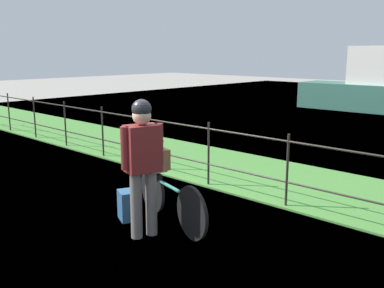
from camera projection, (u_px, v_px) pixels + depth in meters
The scene contains 8 objects.
ground_plane at pixel (111, 218), 5.95m from camera, with size 60.00×60.00×0.00m, color gray.
grass_strip at pixel (247, 172), 8.15m from camera, with size 27.00×2.40×0.03m, color #478438.
iron_fence at pixel (209, 150), 7.24m from camera, with size 18.04×0.04×1.09m.
bicycle_main at pixel (170, 199), 5.67m from camera, with size 1.68×0.51×0.66m.
wooden_crate at pixel (156, 159), 5.91m from camera, with size 0.36×0.26×0.28m, color brown.
terrier_dog at pixel (156, 143), 5.85m from camera, with size 0.32×0.21×0.18m.
cyclist_person at pixel (143, 156), 5.17m from camera, with size 0.36×0.52×1.68m.
backpack_on_paving at pixel (126, 205), 5.85m from camera, with size 0.28×0.18×0.40m, color #28517A.
Camera 1 is at (4.67, -3.31, 2.22)m, focal length 40.91 mm.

